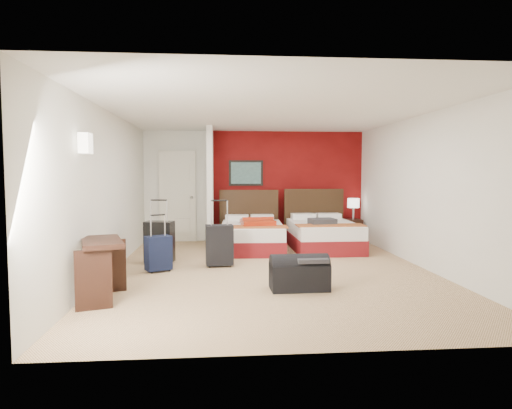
{
  "coord_description": "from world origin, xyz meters",
  "views": [
    {
      "loc": [
        -0.81,
        -6.91,
        1.55
      ],
      "look_at": [
        -0.17,
        0.8,
        1.0
      ],
      "focal_mm": 31.12,
      "sensor_mm": 36.0,
      "label": 1
    }
  ],
  "objects": [
    {
      "name": "ground",
      "position": [
        0.0,
        0.0,
        0.0
      ],
      "size": [
        6.5,
        6.5,
        0.0
      ],
      "primitive_type": "plane",
      "color": "#D3B182",
      "rests_on": "ground"
    },
    {
      "name": "room_walls",
      "position": [
        -1.4,
        1.42,
        1.26
      ],
      "size": [
        5.02,
        6.52,
        2.5
      ],
      "color": "white",
      "rests_on": "ground"
    },
    {
      "name": "red_accent_panel",
      "position": [
        0.75,
        3.23,
        1.25
      ],
      "size": [
        3.5,
        0.04,
        2.5
      ],
      "primitive_type": "cube",
      "color": "maroon",
      "rests_on": "ground"
    },
    {
      "name": "partition_wall",
      "position": [
        -1.0,
        2.61,
        1.25
      ],
      "size": [
        0.12,
        1.2,
        2.5
      ],
      "primitive_type": "cube",
      "color": "silver",
      "rests_on": "ground"
    },
    {
      "name": "entry_door",
      "position": [
        -1.75,
        3.2,
        1.02
      ],
      "size": [
        0.82,
        0.06,
        2.05
      ],
      "primitive_type": "cube",
      "color": "silver",
      "rests_on": "ground"
    },
    {
      "name": "bed_left",
      "position": [
        -0.16,
        1.89,
        0.26
      ],
      "size": [
        1.32,
        1.83,
        0.53
      ],
      "primitive_type": "cube",
      "rotation": [
        0.0,
        0.0,
        -0.05
      ],
      "color": "silver",
      "rests_on": "ground"
    },
    {
      "name": "bed_right",
      "position": [
        1.3,
        1.89,
        0.27
      ],
      "size": [
        1.28,
        1.82,
        0.55
      ],
      "primitive_type": "cube",
      "rotation": [
        0.0,
        0.0,
        0.0
      ],
      "color": "silver",
      "rests_on": "ground"
    },
    {
      "name": "red_suitcase_open",
      "position": [
        -0.06,
        1.79,
        0.58
      ],
      "size": [
        0.71,
        0.92,
        0.11
      ],
      "primitive_type": "cube",
      "rotation": [
        0.0,
        0.0,
        0.1
      ],
      "color": "#9F250D",
      "rests_on": "bed_left"
    },
    {
      "name": "jacket_bundle",
      "position": [
        1.2,
        1.59,
        0.6
      ],
      "size": [
        0.53,
        0.45,
        0.12
      ],
      "primitive_type": "cube",
      "rotation": [
        0.0,
        0.0,
        0.13
      ],
      "color": "#393A3E",
      "rests_on": "bed_right"
    },
    {
      "name": "nightstand",
      "position": [
        2.23,
        2.93,
        0.25
      ],
      "size": [
        0.37,
        0.37,
        0.5
      ],
      "primitive_type": "cube",
      "rotation": [
        0.0,
        0.0,
        0.03
      ],
      "color": "black",
      "rests_on": "ground"
    },
    {
      "name": "table_lamp",
      "position": [
        2.23,
        2.93,
        0.74
      ],
      "size": [
        0.32,
        0.32,
        0.48
      ],
      "primitive_type": "cylinder",
      "rotation": [
        0.0,
        0.0,
        0.23
      ],
      "color": "silver",
      "rests_on": "nightstand"
    },
    {
      "name": "suitcase_black",
      "position": [
        -1.83,
        0.71,
        0.35
      ],
      "size": [
        0.52,
        0.38,
        0.7
      ],
      "primitive_type": "cube",
      "rotation": [
        0.0,
        0.0,
        -0.21
      ],
      "color": "black",
      "rests_on": "ground"
    },
    {
      "name": "suitcase_charcoal",
      "position": [
        -0.81,
        0.41,
        0.33
      ],
      "size": [
        0.47,
        0.31,
        0.66
      ],
      "primitive_type": "cube",
      "rotation": [
        0.0,
        0.0,
        0.09
      ],
      "color": "black",
      "rests_on": "ground"
    },
    {
      "name": "suitcase_navy",
      "position": [
        -1.77,
        0.09,
        0.27
      ],
      "size": [
        0.45,
        0.39,
        0.53
      ],
      "primitive_type": "cube",
      "rotation": [
        0.0,
        0.0,
        0.51
      ],
      "color": "black",
      "rests_on": "ground"
    },
    {
      "name": "duffel_bag",
      "position": [
        0.25,
        -1.17,
        0.19
      ],
      "size": [
        0.78,
        0.43,
        0.39
      ],
      "primitive_type": "cube",
      "rotation": [
        0.0,
        0.0,
        0.02
      ],
      "color": "black",
      "rests_on": "ground"
    },
    {
      "name": "jacket_draped",
      "position": [
        0.4,
        -1.22,
        0.41
      ],
      "size": [
        0.41,
        0.35,
        0.05
      ],
      "primitive_type": "cube",
      "rotation": [
        0.0,
        0.0,
        0.02
      ],
      "color": "#323237",
      "rests_on": "duffel_bag"
    },
    {
      "name": "desk",
      "position": [
        -2.23,
        -1.46,
        0.37
      ],
      "size": [
        0.7,
        0.99,
        0.75
      ],
      "primitive_type": "cube",
      "rotation": [
        0.0,
        0.0,
        0.31
      ],
      "color": "black",
      "rests_on": "ground"
    }
  ]
}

